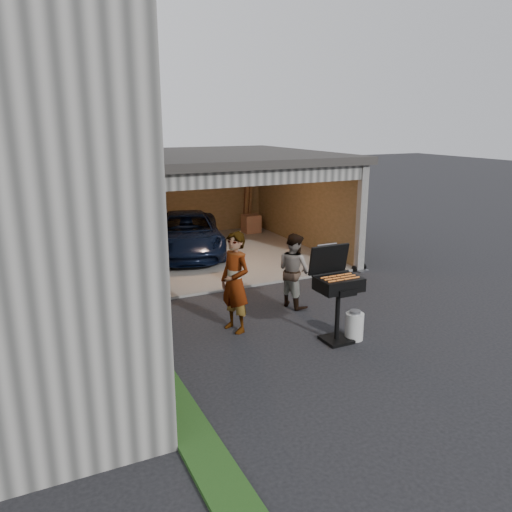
# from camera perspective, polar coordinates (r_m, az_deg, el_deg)

# --- Properties ---
(ground) EXTENTS (80.00, 80.00, 0.00)m
(ground) POSITION_cam_1_polar(r_m,az_deg,el_deg) (8.39, 4.78, -11.31)
(ground) COLOR black
(ground) RESTS_ON ground
(groundcover_strip) EXTENTS (0.50, 8.00, 0.06)m
(groundcover_strip) POSITION_cam_1_polar(r_m,az_deg,el_deg) (6.78, -8.11, -18.13)
(groundcover_strip) COLOR #193814
(groundcover_strip) RESTS_ON ground
(garage) EXTENTS (6.80, 6.30, 2.90)m
(garage) POSITION_cam_1_polar(r_m,az_deg,el_deg) (14.14, -6.46, 7.52)
(garage) COLOR #605E59
(garage) RESTS_ON ground
(minivan) EXTENTS (2.94, 4.49, 1.15)m
(minivan) POSITION_cam_1_polar(r_m,az_deg,el_deg) (14.35, -7.87, 2.34)
(minivan) COLOR black
(minivan) RESTS_ON ground
(woman) EXTENTS (0.62, 0.78, 1.85)m
(woman) POSITION_cam_1_polar(r_m,az_deg,el_deg) (8.99, -2.41, -3.03)
(woman) COLOR silver
(woman) RESTS_ON ground
(man) EXTENTS (0.74, 0.86, 1.55)m
(man) POSITION_cam_1_polar(r_m,az_deg,el_deg) (10.25, 4.35, -1.64)
(man) COLOR #412A19
(man) RESTS_ON ground
(bbq_grill) EXTENTS (0.75, 0.66, 1.67)m
(bbq_grill) POSITION_cam_1_polar(r_m,az_deg,el_deg) (8.65, 9.27, -3.49)
(bbq_grill) COLOR black
(bbq_grill) RESTS_ON ground
(propane_tank) EXTENTS (0.38, 0.38, 0.48)m
(propane_tank) POSITION_cam_1_polar(r_m,az_deg,el_deg) (9.02, 11.17, -7.88)
(propane_tank) COLOR silver
(propane_tank) RESTS_ON ground
(plywood_panel) EXTENTS (0.26, 0.92, 1.02)m
(plywood_panel) POSITION_cam_1_polar(r_m,az_deg,el_deg) (8.56, -14.09, -7.42)
(plywood_panel) COLOR #572C1E
(plywood_panel) RESTS_ON ground
(hand_truck) EXTENTS (0.41, 0.35, 0.95)m
(hand_truck) POSITION_cam_1_polar(r_m,az_deg,el_deg) (13.06, 11.85, -0.91)
(hand_truck) COLOR slate
(hand_truck) RESTS_ON ground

